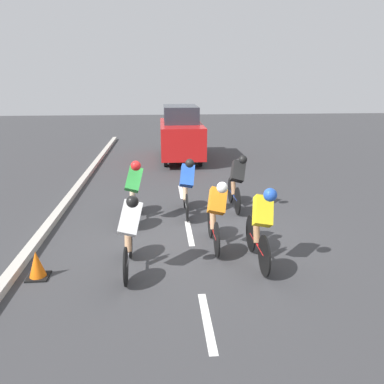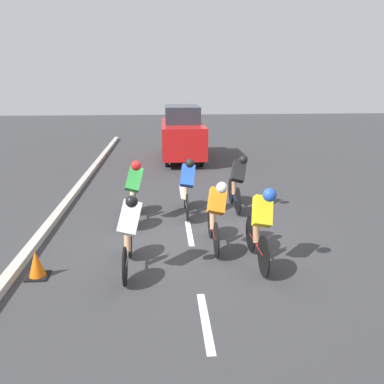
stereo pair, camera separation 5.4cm
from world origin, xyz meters
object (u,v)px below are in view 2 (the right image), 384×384
at_px(cyclist_white, 129,231).
at_px(traffic_cone, 36,265).
at_px(cyclist_yellow, 261,224).
at_px(cyclist_orange, 216,213).
at_px(cyclist_blue, 187,185).
at_px(support_car, 182,133).
at_px(cyclist_green, 134,189).
at_px(cyclist_black, 237,181).

bearing_deg(cyclist_white, traffic_cone, 2.65).
relative_size(cyclist_white, cyclist_yellow, 0.97).
bearing_deg(cyclist_orange, cyclist_white, 28.13).
distance_m(cyclist_blue, support_car, 6.94).
distance_m(cyclist_orange, cyclist_yellow, 1.04).
relative_size(cyclist_blue, traffic_cone, 3.45).
bearing_deg(cyclist_green, cyclist_orange, 136.46).
height_order(cyclist_black, cyclist_orange, cyclist_black).
relative_size(cyclist_black, support_car, 0.39).
xyz_separation_m(cyclist_green, cyclist_orange, (-1.72, 1.64, -0.06)).
height_order(cyclist_orange, cyclist_yellow, cyclist_yellow).
bearing_deg(cyclist_green, cyclist_yellow, 135.33).
relative_size(cyclist_black, cyclist_yellow, 0.97).
bearing_deg(cyclist_orange, cyclist_blue, -77.36).
bearing_deg(support_car, cyclist_white, 81.66).
bearing_deg(cyclist_orange, traffic_cone, 16.37).
distance_m(cyclist_yellow, traffic_cone, 3.97).
distance_m(cyclist_green, cyclist_blue, 1.32).
bearing_deg(traffic_cone, cyclist_yellow, -177.36).
bearing_deg(cyclist_orange, cyclist_black, -110.77).
relative_size(cyclist_orange, traffic_cone, 3.34).
relative_size(cyclist_green, cyclist_yellow, 0.99).
bearing_deg(cyclist_green, cyclist_white, 92.10).
relative_size(cyclist_white, support_car, 0.39).
distance_m(support_car, traffic_cone, 10.34).
height_order(cyclist_green, support_car, support_car).
height_order(cyclist_green, traffic_cone, cyclist_green).
height_order(cyclist_blue, support_car, support_car).
height_order(cyclist_green, cyclist_blue, cyclist_green).
bearing_deg(cyclist_black, cyclist_orange, 69.23).
bearing_deg(cyclist_blue, cyclist_yellow, 112.77).
height_order(cyclist_white, traffic_cone, cyclist_white).
xyz_separation_m(cyclist_green, support_car, (-1.53, -7.26, 0.31)).
relative_size(cyclist_orange, support_car, 0.38).
distance_m(cyclist_white, traffic_cone, 1.68).
xyz_separation_m(cyclist_white, support_car, (-1.43, -9.77, 0.34)).
bearing_deg(cyclist_yellow, cyclist_orange, -47.26).
bearing_deg(cyclist_black, traffic_cone, 38.52).
height_order(cyclist_green, cyclist_black, cyclist_green).
distance_m(cyclist_green, traffic_cone, 3.04).
relative_size(cyclist_green, support_car, 0.40).
height_order(cyclist_white, support_car, support_car).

